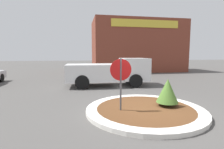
% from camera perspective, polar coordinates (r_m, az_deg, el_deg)
% --- Properties ---
extents(ground_plane, '(120.00, 120.00, 0.00)m').
position_cam_1_polar(ground_plane, '(7.34, 10.66, -11.81)').
color(ground_plane, '#514F4C').
extents(traffic_island, '(4.73, 4.73, 0.16)m').
position_cam_1_polar(traffic_island, '(7.31, 10.68, -11.23)').
color(traffic_island, silver).
rests_on(traffic_island, ground_plane).
extents(stop_sign, '(0.83, 0.07, 2.16)m').
position_cam_1_polar(stop_sign, '(6.62, 2.88, -0.33)').
color(stop_sign, '#4C4C51').
rests_on(stop_sign, ground_plane).
extents(island_shrub, '(0.90, 0.90, 1.14)m').
position_cam_1_polar(island_shrub, '(7.62, 17.68, -5.06)').
color(island_shrub, brown).
rests_on(island_shrub, traffic_island).
extents(utility_truck, '(5.96, 2.54, 2.02)m').
position_cam_1_polar(utility_truck, '(12.81, -0.95, 1.05)').
color(utility_truck, silver).
rests_on(utility_truck, ground_plane).
extents(storefront_building, '(12.06, 6.07, 6.79)m').
position_cam_1_polar(storefront_building, '(24.68, 8.20, 9.07)').
color(storefront_building, brown).
rests_on(storefront_building, ground_plane).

